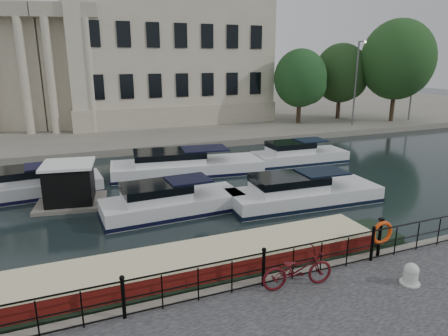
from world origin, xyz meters
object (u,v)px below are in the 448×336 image
(life_ring_post, at_px, (382,233))
(bicycle, at_px, (298,269))
(mooring_bollard, at_px, (411,274))
(harbour_hut, at_px, (70,186))
(narrowboat, at_px, (197,275))

(life_ring_post, bearing_deg, bicycle, -171.86)
(bicycle, relative_size, mooring_bollard, 3.31)
(mooring_bollard, distance_m, life_ring_post, 1.76)
(mooring_bollard, height_order, life_ring_post, life_ring_post)
(mooring_bollard, bearing_deg, bicycle, 160.56)
(life_ring_post, distance_m, harbour_hut, 14.33)
(bicycle, relative_size, life_ring_post, 1.59)
(bicycle, relative_size, harbour_hut, 0.60)
(life_ring_post, height_order, narrowboat, life_ring_post)
(mooring_bollard, relative_size, harbour_hut, 0.18)
(bicycle, bearing_deg, harbour_hut, 33.49)
(mooring_bollard, xyz_separation_m, narrowboat, (-5.59, 3.13, -0.49))
(narrowboat, bearing_deg, life_ring_post, -13.53)
(narrowboat, bearing_deg, harbour_hut, 110.65)
(mooring_bollard, relative_size, narrowboat, 0.04)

